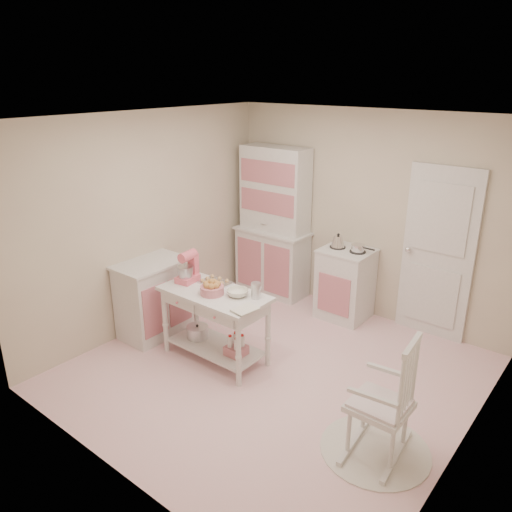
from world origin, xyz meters
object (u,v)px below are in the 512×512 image
at_px(bread_basket, 212,290).
at_px(stove, 345,283).
at_px(work_table, 215,326).
at_px(base_cabinet, 154,298).
at_px(rocking_chair, 381,395).
at_px(stand_mixer, 187,267).
at_px(hutch, 273,222).

bearing_deg(bread_basket, stove, 72.50).
bearing_deg(work_table, base_cabinet, -177.35).
relative_size(stove, bread_basket, 3.68).
relative_size(rocking_chair, stand_mixer, 3.24).
bearing_deg(bread_basket, hutch, 108.30).
bearing_deg(work_table, stand_mixer, 177.27).
xyz_separation_m(hutch, work_table, (0.60, -1.83, -0.64)).
relative_size(base_cabinet, stand_mixer, 2.71).
height_order(rocking_chair, work_table, rocking_chair).
xyz_separation_m(base_cabinet, work_table, (0.96, 0.04, -0.06)).
xyz_separation_m(base_cabinet, bread_basket, (0.98, -0.01, 0.39)).
bearing_deg(stove, base_cabinet, -130.44).
relative_size(rocking_chair, work_table, 0.92).
bearing_deg(hutch, stove, -2.39).
bearing_deg(base_cabinet, rocking_chair, -3.51).
xyz_separation_m(rocking_chair, work_table, (-2.04, 0.23, -0.15)).
xyz_separation_m(stove, work_table, (-0.60, -1.78, -0.06)).
height_order(stove, stand_mixer, stand_mixer).
height_order(hutch, base_cabinet, hutch).
distance_m(stove, bread_basket, 1.96).
bearing_deg(base_cabinet, stove, 49.56).
bearing_deg(rocking_chair, stove, 119.58).
relative_size(hutch, bread_basket, 8.32).
distance_m(stove, rocking_chair, 2.47).
relative_size(base_cabinet, bread_basket, 3.68).
distance_m(base_cabinet, rocking_chair, 3.00).
height_order(base_cabinet, rocking_chair, rocking_chair).
relative_size(rocking_chair, bread_basket, 4.40).
bearing_deg(stand_mixer, rocking_chair, -12.49).
bearing_deg(bread_basket, rocking_chair, -5.05).
height_order(base_cabinet, work_table, base_cabinet).
bearing_deg(stand_mixer, stove, 53.27).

